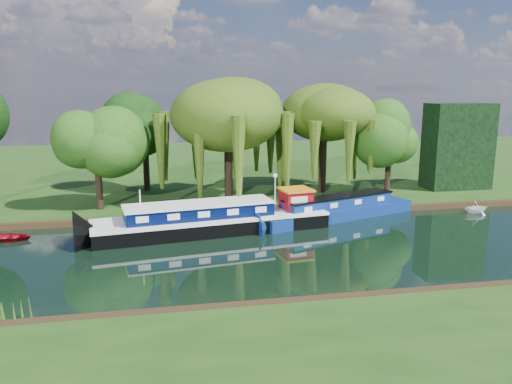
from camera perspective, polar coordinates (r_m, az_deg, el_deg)
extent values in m
plane|color=black|center=(31.39, 5.60, -6.50)|extent=(120.00, 120.00, 0.00)
cube|color=#17370F|center=(63.87, -3.00, 3.12)|extent=(120.00, 52.00, 0.45)
cube|color=black|center=(35.00, -5.00, -3.87)|extent=(16.57, 5.96, 1.08)
cube|color=silver|center=(34.83, -5.01, -2.87)|extent=(16.66, 6.05, 0.20)
cube|color=#030D34|center=(34.50, -6.48, -2.12)|extent=(10.32, 4.05, 0.86)
cube|color=silver|center=(34.39, -6.50, -1.34)|extent=(10.53, 4.26, 0.11)
cube|color=maroon|center=(36.66, 4.55, -0.86)|extent=(2.25, 2.25, 1.35)
cube|color=orange|center=(36.50, 4.57, 0.29)|extent=(2.51, 2.51, 0.14)
cylinder|color=silver|center=(33.72, -13.08, -1.54)|extent=(0.09, 0.09, 2.16)
cube|color=navy|center=(38.82, 9.40, -2.47)|extent=(13.36, 6.59, 1.00)
cube|color=navy|center=(38.61, 9.45, -1.14)|extent=(9.39, 4.72, 0.84)
cube|color=black|center=(38.50, 9.47, -0.46)|extent=(9.53, 4.86, 0.11)
cube|color=silver|center=(35.82, 5.99, -1.99)|extent=(0.65, 0.28, 0.36)
cube|color=silver|center=(37.22, 8.90, -1.54)|extent=(0.65, 0.28, 0.36)
cube|color=silver|center=(38.72, 11.59, -1.13)|extent=(0.65, 0.28, 0.36)
cube|color=silver|center=(40.29, 14.08, -0.74)|extent=(0.65, 0.28, 0.36)
imported|color=maroon|center=(36.77, -26.44, -4.97)|extent=(3.23, 2.50, 0.62)
imported|color=silver|center=(43.76, 23.80, -2.21)|extent=(2.24, 1.97, 1.13)
cylinder|color=black|center=(41.95, -3.16, 2.92)|extent=(0.76, 0.76, 5.85)
ellipsoid|color=#28460F|center=(41.51, -3.23, 8.69)|extent=(8.16, 8.16, 5.27)
cylinder|color=black|center=(46.01, 7.61, 3.32)|extent=(0.76, 0.76, 5.36)
ellipsoid|color=#28460F|center=(45.61, 7.75, 8.13)|extent=(7.32, 7.32, 4.73)
cylinder|color=black|center=(40.84, -17.60, 2.16)|extent=(0.52, 0.52, 5.86)
ellipsoid|color=#1E4611|center=(40.53, -17.81, 5.50)|extent=(4.80, 4.80, 4.80)
cylinder|color=black|center=(47.47, -12.48, 3.97)|extent=(0.55, 0.55, 6.29)
ellipsoid|color=black|center=(47.20, -12.62, 7.06)|extent=(5.03, 5.03, 5.03)
cylinder|color=black|center=(46.67, 14.89, 3.26)|extent=(0.51, 0.51, 5.55)
ellipsoid|color=#1E4611|center=(46.40, 15.04, 6.03)|extent=(4.44, 4.44, 4.44)
cube|color=black|center=(50.99, 22.06, 4.88)|extent=(6.00, 3.00, 8.00)
cylinder|color=silver|center=(40.95, 2.19, 0.12)|extent=(0.10, 0.10, 2.20)
sphere|color=white|center=(40.71, 2.21, 1.89)|extent=(0.36, 0.36, 0.36)
cylinder|color=silver|center=(38.04, -12.69, -1.99)|extent=(0.16, 0.16, 1.00)
cylinder|color=silver|center=(38.29, -3.69, -1.64)|extent=(0.16, 0.16, 1.00)
cylinder|color=silver|center=(39.73, 6.38, -1.19)|extent=(0.16, 0.16, 1.00)
cylinder|color=silver|center=(41.87, 14.25, -0.81)|extent=(0.16, 0.16, 1.00)
cone|color=#1E4B14|center=(23.81, -26.19, -12.39)|extent=(1.20, 1.20, 1.10)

